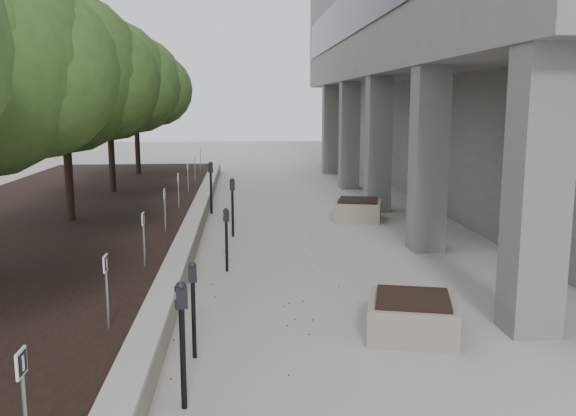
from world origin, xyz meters
name	(u,v)px	position (x,y,z in m)	size (l,w,h in m)	color
ground	(296,369)	(0.00, 0.00, 0.00)	(90.00, 90.00, 0.00)	#9A958D
retaining_wall	(197,217)	(-1.82, 9.00, 0.25)	(0.39, 26.00, 0.50)	gray
planting_bed	(55,221)	(-5.50, 9.00, 0.20)	(7.00, 26.00, 0.40)	black
crabapple_tree_3	(65,107)	(-4.80, 8.00, 3.12)	(4.60, 4.00, 5.44)	#2E4D1D
crabapple_tree_4	(109,106)	(-4.80, 13.00, 3.12)	(4.60, 4.00, 5.44)	#2E4D1D
crabapple_tree_5	(136,105)	(-4.80, 18.00, 3.12)	(4.60, 4.00, 5.44)	#2E4D1D
parking_sign_1	(25,408)	(-2.35, -2.50, 0.88)	(0.04, 0.22, 0.96)	black
parking_sign_2	(107,292)	(-2.35, 0.50, 0.88)	(0.04, 0.22, 0.96)	black
parking_sign_3	(144,240)	(-2.35, 3.50, 0.88)	(0.04, 0.22, 0.96)	black
parking_sign_4	(165,210)	(-2.35, 6.50, 0.88)	(0.04, 0.22, 0.96)	black
parking_sign_5	(179,191)	(-2.35, 9.50, 0.88)	(0.04, 0.22, 0.96)	black
parking_sign_6	(188,178)	(-2.35, 12.50, 0.88)	(0.04, 0.22, 0.96)	black
parking_sign_7	(195,168)	(-2.35, 15.50, 0.88)	(0.04, 0.22, 0.96)	black
parking_sign_8	(200,160)	(-2.35, 18.50, 0.88)	(0.04, 0.22, 0.96)	black
parking_meter_1	(183,346)	(-1.28, -0.90, 0.70)	(0.14, 0.10, 1.41)	black
parking_meter_2	(193,310)	(-1.27, 0.43, 0.63)	(0.13, 0.09, 1.27)	black
parking_meter_3	(227,240)	(-0.95, 4.53, 0.62)	(0.12, 0.09, 1.25)	black
parking_meter_4	(233,207)	(-0.88, 7.69, 0.72)	(0.14, 0.10, 1.44)	black
parking_meter_5	(211,188)	(-1.55, 10.86, 0.77)	(0.15, 0.11, 1.54)	black
planter_front	(412,316)	(1.72, 1.00, 0.28)	(1.21, 1.21, 0.56)	gray
planter_back	(358,209)	(2.56, 9.61, 0.29)	(1.26, 1.26, 0.59)	gray
berry_scatter	(270,264)	(-0.10, 5.00, 0.01)	(3.30, 14.10, 0.02)	maroon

